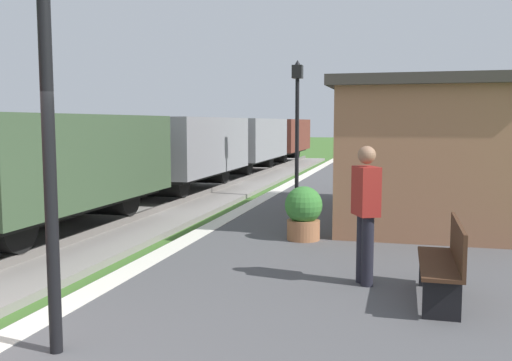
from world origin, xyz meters
The scene contains 8 objects.
freight_train centered at (-2.40, 11.83, 1.46)m, with size 2.50×32.60×2.72m.
station_hut centered at (4.40, 9.08, 1.65)m, with size 3.50×5.80×2.78m.
bench_near_hut centered at (4.42, 3.31, 0.72)m, with size 0.42×1.50×0.91m.
bench_down_platform centered at (4.42, 13.55, 0.72)m, with size 0.42×1.50×0.91m.
person_waiting centered at (3.50, 3.82, 1.18)m, with size 0.38×0.45×1.71m.
potted_planter centered at (2.32, 6.26, 0.72)m, with size 0.64×0.64×0.92m.
lamp_post_near centered at (1.04, 1.03, 2.80)m, with size 0.28×0.28×3.70m.
lamp_post_far centered at (1.04, 12.52, 2.80)m, with size 0.28×0.28×3.70m.
Camera 1 is at (3.92, -3.14, 2.25)m, focal length 39.74 mm.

